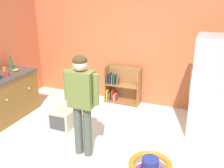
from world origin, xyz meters
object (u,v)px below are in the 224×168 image
standing_person (81,98)px  red_cup (7,74)px  green_glass_bottle (11,64)px  orange_cup (4,70)px  bookshelf (121,87)px  refrigerator (213,87)px  pet_carrier (65,117)px  banana_bunch (17,70)px

standing_person → red_cup: 2.01m
green_glass_bottle → red_cup: bearing=-57.1°
orange_cup → red_cup: bearing=-39.0°
standing_person → orange_cup: standing_person is taller
standing_person → bookshelf: bearing=93.7°
refrigerator → pet_carrier: bearing=-163.8°
pet_carrier → banana_bunch: (-1.21, 0.20, 0.75)m
bookshelf → orange_cup: bearing=-146.0°
pet_carrier → orange_cup: 1.60m
pet_carrier → orange_cup: size_ratio=5.81×
standing_person → banana_bunch: standing_person is taller
standing_person → pet_carrier: 1.29m
green_glass_bottle → red_cup: size_ratio=2.59×
standing_person → banana_bunch: (-1.97, 0.88, -0.05)m
orange_cup → pet_carrier: bearing=-2.9°
red_cup → standing_person: bearing=-16.0°
green_glass_bottle → red_cup: 0.55m
bookshelf → standing_person: bearing=-86.3°
refrigerator → orange_cup: refrigerator is taller
bookshelf → standing_person: size_ratio=0.53×
bookshelf → pet_carrier: bearing=-113.4°
pet_carrier → red_cup: red_cup is taller
refrigerator → standing_person: bearing=-141.8°
green_glass_bottle → banana_bunch: bearing=-27.7°
bookshelf → pet_carrier: 1.58m
banana_bunch → green_glass_bottle: bearing=152.3°
pet_carrier → red_cup: bearing=-174.1°
bookshelf → banana_bunch: bearing=-146.0°
refrigerator → bookshelf: size_ratio=2.09×
banana_bunch → refrigerator: bearing=8.2°
bookshelf → refrigerator: bearing=-19.7°
bookshelf → green_glass_bottle: size_ratio=3.46×
bookshelf → red_cup: red_cup is taller
refrigerator → red_cup: refrigerator is taller
refrigerator → green_glass_bottle: refrigerator is taller
refrigerator → red_cup: (-3.74, -0.86, 0.06)m
bookshelf → standing_person: (0.14, -2.12, 0.61)m
green_glass_bottle → orange_cup: 0.28m
red_cup → orange_cup: (-0.24, 0.19, 0.00)m
banana_bunch → red_cup: bearing=-82.9°
green_glass_bottle → orange_cup: bearing=-77.3°
bookshelf → banana_bunch: size_ratio=5.45×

